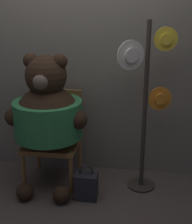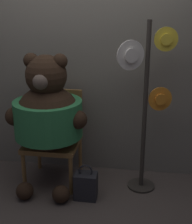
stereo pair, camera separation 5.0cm
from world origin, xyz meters
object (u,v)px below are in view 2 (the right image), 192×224
(hat_display_rack, at_px, (146,104))
(handbag_on_ground, at_px, (86,185))
(chair, at_px, (55,133))
(teddy_bear, at_px, (48,114))

(hat_display_rack, bearing_deg, handbag_on_ground, -152.80)
(chair, height_order, handbag_on_ground, chair)
(teddy_bear, bearing_deg, chair, 87.94)
(teddy_bear, height_order, hat_display_rack, hat_display_rack)
(handbag_on_ground, bearing_deg, teddy_bear, 155.27)
(teddy_bear, height_order, handbag_on_ground, teddy_bear)
(teddy_bear, bearing_deg, handbag_on_ground, -24.73)
(hat_display_rack, distance_m, handbag_on_ground, 0.99)
(chair, distance_m, hat_display_rack, 1.03)
(teddy_bear, bearing_deg, hat_display_rack, 5.59)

